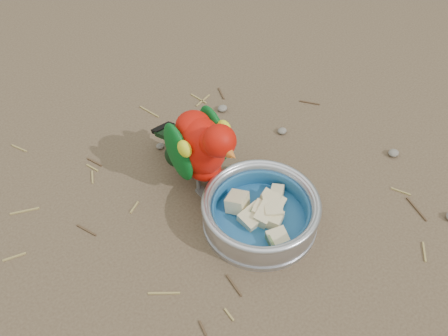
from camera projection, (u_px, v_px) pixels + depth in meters
ground at (250, 220)px, 0.91m from camera, size 60.00×60.00×0.00m
food_bowl at (260, 220)px, 0.90m from camera, size 0.21×0.21×0.02m
bowl_wall at (261, 210)px, 0.88m from camera, size 0.21×0.21×0.04m
fruit_wedges at (260, 212)px, 0.88m from camera, size 0.12×0.12×0.03m
lory_parrot at (201, 152)px, 0.91m from camera, size 0.11×0.23×0.18m
ground_debris at (227, 183)px, 0.97m from camera, size 0.90×0.80×0.01m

